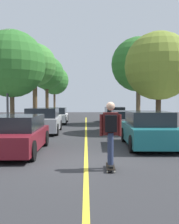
% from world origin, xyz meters
% --- Properties ---
extents(ground, '(80.00, 80.00, 0.00)m').
position_xyz_m(ground, '(0.00, 0.00, 0.00)').
color(ground, '#2D2D30').
extents(center_line, '(0.12, 39.20, 0.01)m').
position_xyz_m(center_line, '(0.00, 4.00, 0.00)').
color(center_line, gold).
rests_on(center_line, ground).
extents(parked_car_left_nearest, '(1.96, 4.27, 1.32)m').
position_xyz_m(parked_car_left_nearest, '(-2.53, 1.74, 0.66)').
color(parked_car_left_nearest, maroon).
rests_on(parked_car_left_nearest, ground).
extents(parked_car_left_near, '(2.10, 4.41, 1.46)m').
position_xyz_m(parked_car_left_near, '(-2.53, 7.96, 0.72)').
color(parked_car_left_near, '#B7B7BC').
rests_on(parked_car_left_near, ground).
extents(parked_car_left_far, '(1.95, 4.29, 1.33)m').
position_xyz_m(parked_car_left_far, '(-2.53, 15.12, 0.65)').
color(parked_car_left_far, white).
rests_on(parked_car_left_far, ground).
extents(parked_car_right_nearest, '(1.99, 4.20, 1.43)m').
position_xyz_m(parked_car_right_nearest, '(2.53, 2.91, 0.70)').
color(parked_car_right_nearest, '#196066').
rests_on(parked_car_right_nearest, ground).
extents(parked_car_right_near, '(2.02, 4.42, 1.26)m').
position_xyz_m(parked_car_right_near, '(2.53, 8.93, 0.62)').
color(parked_car_right_near, '#B7B7BC').
rests_on(parked_car_right_near, ground).
extents(parked_car_right_far, '(1.86, 4.33, 1.37)m').
position_xyz_m(parked_car_right_far, '(2.53, 16.06, 0.68)').
color(parked_car_right_far, black).
rests_on(parked_car_right_far, ground).
extents(street_tree_left_nearest, '(3.85, 3.85, 5.78)m').
position_xyz_m(street_tree_left_nearest, '(-4.25, 7.58, 3.99)').
color(street_tree_left_nearest, brown).
rests_on(street_tree_left_nearest, sidewalk_left).
extents(street_tree_left_near, '(3.54, 3.54, 6.53)m').
position_xyz_m(street_tree_left_near, '(-4.25, 14.53, 4.87)').
color(street_tree_left_near, '#4C3823').
rests_on(street_tree_left_near, sidewalk_left).
extents(street_tree_left_far, '(3.62, 3.62, 6.66)m').
position_xyz_m(street_tree_left_far, '(-4.25, 21.44, 4.96)').
color(street_tree_left_far, '#4C3823').
rests_on(street_tree_left_far, sidewalk_left).
extents(street_tree_left_farthest, '(3.80, 3.80, 6.48)m').
position_xyz_m(street_tree_left_farthest, '(-4.25, 28.36, 4.70)').
color(street_tree_left_farthest, brown).
rests_on(street_tree_left_farthest, sidewalk_left).
extents(street_tree_right_nearest, '(3.99, 3.99, 5.77)m').
position_xyz_m(street_tree_right_nearest, '(4.25, 7.80, 3.91)').
color(street_tree_right_nearest, '#3D2D1E').
rests_on(street_tree_right_nearest, sidewalk_right).
extents(street_tree_right_near, '(4.40, 4.40, 6.92)m').
position_xyz_m(street_tree_right_near, '(4.25, 13.88, 4.85)').
color(street_tree_right_near, brown).
rests_on(street_tree_right_near, sidewalk_right).
extents(fire_hydrant, '(0.20, 0.20, 0.70)m').
position_xyz_m(fire_hydrant, '(4.03, 4.51, 0.49)').
color(fire_hydrant, '#B2140F').
rests_on(fire_hydrant, sidewalk_right).
extents(streetlamp, '(0.36, 0.24, 5.56)m').
position_xyz_m(streetlamp, '(-4.28, 6.78, 3.32)').
color(streetlamp, '#38383D').
rests_on(streetlamp, sidewalk_left).
extents(skateboard, '(0.26, 0.85, 0.10)m').
position_xyz_m(skateboard, '(0.65, -0.81, 0.09)').
color(skateboard, black).
rests_on(skateboard, ground).
extents(skateboarder, '(0.58, 0.70, 1.71)m').
position_xyz_m(skateboarder, '(0.65, -0.84, 1.08)').
color(skateboarder, black).
rests_on(skateboarder, skateboard).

